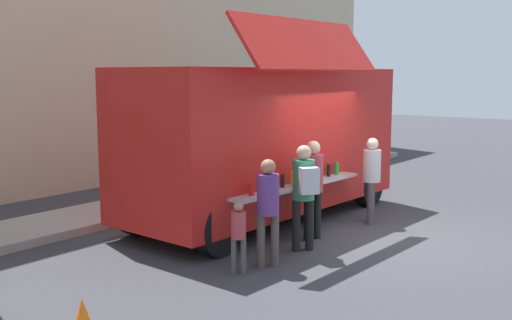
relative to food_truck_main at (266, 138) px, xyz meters
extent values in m
plane|color=#38383D|center=(0.15, -2.40, -1.61)|extent=(60.00, 60.00, 0.00)
cube|color=#9E998E|center=(-4.00, 2.62, -1.53)|extent=(28.00, 1.60, 0.15)
cube|color=red|center=(0.00, 0.02, 0.01)|extent=(6.19, 2.43, 2.64)
cube|color=red|center=(-0.66, -1.39, 1.72)|extent=(3.38, 0.80, 0.90)
cube|color=black|center=(-0.65, -1.01, 0.33)|extent=(3.20, 0.21, 1.19)
cube|color=#B7B7BC|center=(-0.66, -1.22, -0.70)|extent=(3.37, 0.47, 0.05)
cylinder|color=red|center=(-1.93, -1.17, -0.58)|extent=(0.08, 0.08, 0.19)
cylinder|color=orange|center=(-1.67, -1.19, -0.58)|extent=(0.07, 0.07, 0.19)
cylinder|color=white|center=(-1.39, -1.16, -0.56)|extent=(0.08, 0.08, 0.24)
cylinder|color=black|center=(-1.08, -1.17, -0.56)|extent=(0.07, 0.07, 0.22)
cylinder|color=yellow|center=(-0.78, -1.17, -0.55)|extent=(0.07, 0.07, 0.25)
cylinder|color=green|center=(-0.51, -1.19, -0.58)|extent=(0.07, 0.07, 0.19)
cylinder|color=white|center=(-0.25, -1.27, -0.57)|extent=(0.07, 0.07, 0.22)
cylinder|color=black|center=(0.05, -1.19, -0.58)|extent=(0.06, 0.06, 0.20)
cylinder|color=black|center=(0.36, -1.20, -0.56)|extent=(0.07, 0.07, 0.23)
cylinder|color=green|center=(0.63, -1.21, -0.56)|extent=(0.08, 0.08, 0.24)
cube|color=black|center=(3.00, -0.08, 0.49)|extent=(0.14, 1.89, 1.16)
cylinder|color=black|center=(2.39, 0.90, -1.16)|extent=(0.90, 0.28, 0.90)
cylinder|color=black|center=(2.32, -1.02, -1.16)|extent=(0.90, 0.28, 0.90)
cylinder|color=black|center=(-2.32, 1.06, -1.16)|extent=(0.90, 0.28, 0.90)
cylinder|color=black|center=(-2.39, -0.86, -1.16)|extent=(0.90, 0.28, 0.90)
cylinder|color=#2F613B|center=(3.51, 2.32, -1.14)|extent=(0.60, 0.60, 0.92)
cylinder|color=black|center=(-0.79, -1.49, -1.18)|extent=(0.13, 0.13, 0.84)
cylinder|color=black|center=(-0.57, -1.54, -1.18)|extent=(0.13, 0.13, 0.84)
cylinder|color=#AF3A43|center=(-0.68, -1.52, -0.44)|extent=(0.35, 0.35, 0.64)
sphere|color=beige|center=(-0.68, -1.52, -0.01)|extent=(0.24, 0.24, 0.24)
cube|color=brown|center=(-0.95, -1.45, -0.71)|extent=(0.24, 0.19, 0.25)
cylinder|color=black|center=(-1.42, -1.68, -1.18)|extent=(0.13, 0.13, 0.84)
cylinder|color=black|center=(-1.24, -1.82, -1.18)|extent=(0.13, 0.13, 0.84)
cylinder|color=#338562|center=(-1.33, -1.75, -0.44)|extent=(0.35, 0.35, 0.64)
sphere|color=#DBA88B|center=(-1.33, -1.75, 0.00)|extent=(0.24, 0.24, 0.24)
cube|color=silver|center=(-1.49, -1.96, -0.41)|extent=(0.34, 0.32, 0.41)
cylinder|color=#50443F|center=(-2.40, -1.72, -1.21)|extent=(0.13, 0.13, 0.79)
cylinder|color=#50443F|center=(-2.23, -1.85, -1.21)|extent=(0.13, 0.13, 0.79)
cylinder|color=#5B3079|center=(-2.32, -1.78, -0.52)|extent=(0.33, 0.33, 0.60)
sphere|color=#A36D50|center=(-2.32, -1.78, -0.11)|extent=(0.22, 0.22, 0.22)
cylinder|color=#4B4343|center=(0.89, -1.81, -1.20)|extent=(0.13, 0.13, 0.80)
cylinder|color=#4B4343|center=(1.09, -1.73, -1.20)|extent=(0.13, 0.13, 0.80)
cylinder|color=beige|center=(0.99, -1.77, -0.50)|extent=(0.33, 0.33, 0.61)
sphere|color=beige|center=(0.99, -1.77, -0.08)|extent=(0.23, 0.23, 0.23)
cylinder|color=#4C4645|center=(-2.87, -1.59, -1.35)|extent=(0.08, 0.08, 0.52)
cylinder|color=#4C4645|center=(-2.80, -1.71, -1.35)|extent=(0.08, 0.08, 0.52)
cylinder|color=#A93841|center=(-2.84, -1.65, -0.89)|extent=(0.21, 0.21, 0.39)
sphere|color=#986B54|center=(-2.84, -1.65, -0.62)|extent=(0.15, 0.15, 0.15)
camera|label=1|loc=(-9.18, -6.92, 1.23)|focal=41.88mm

